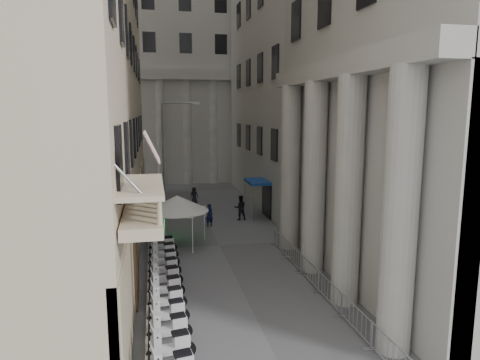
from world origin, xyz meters
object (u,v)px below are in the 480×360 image
object	(u,v)px
pedestrian_a	(209,215)
street_lamp	(168,150)
info_kiosk	(159,225)
pedestrian_b	(240,208)
security_tent	(170,202)

from	to	relation	value
pedestrian_a	street_lamp	bearing A→B (deg)	-57.13
info_kiosk	pedestrian_b	xyz separation A→B (m)	(6.38, 3.85, 0.00)
info_kiosk	pedestrian_b	world-z (taller)	pedestrian_b
pedestrian_a	pedestrian_b	xyz separation A→B (m)	(2.66, 1.45, 0.13)
street_lamp	pedestrian_b	bearing A→B (deg)	0.79
street_lamp	pedestrian_b	size ratio (longest dim) A/B	4.70
info_kiosk	street_lamp	bearing A→B (deg)	60.48
info_kiosk	pedestrian_a	world-z (taller)	info_kiosk
street_lamp	info_kiosk	size ratio (longest dim) A/B	4.77
pedestrian_a	pedestrian_b	distance (m)	3.03
street_lamp	info_kiosk	xyz separation A→B (m)	(-0.93, -4.81, -4.56)
security_tent	pedestrian_b	bearing A→B (deg)	40.89
security_tent	pedestrian_b	xyz separation A→B (m)	(5.62, 4.87, -1.73)
security_tent	street_lamp	world-z (taller)	street_lamp
security_tent	pedestrian_a	bearing A→B (deg)	49.15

